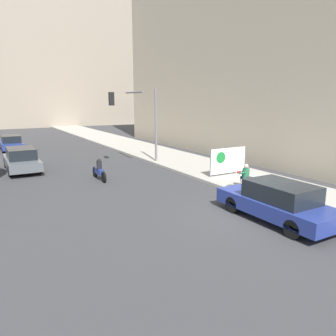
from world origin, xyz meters
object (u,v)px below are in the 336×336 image
traffic_light_pole (139,112)px  motorcycle_on_road (99,171)px  car_on_road_nearest (21,159)px  parked_car_curbside (278,202)px  seated_protester (247,175)px  protest_banner (228,161)px  car_on_road_midblock (11,143)px

traffic_light_pole → motorcycle_on_road: traffic_light_pole is taller
car_on_road_nearest → parked_car_curbside: bearing=-63.4°
seated_protester → protest_banner: (1.15, 2.74, 0.19)m
seated_protester → car_on_road_nearest: size_ratio=0.25×
parked_car_curbside → car_on_road_midblock: 24.66m
seated_protester → car_on_road_nearest: 13.83m
protest_banner → car_on_road_nearest: 12.75m
car_on_road_midblock → motorcycle_on_road: car_on_road_midblock is taller
traffic_light_pole → parked_car_curbside: size_ratio=1.07×
parked_car_curbside → motorcycle_on_road: bearing=111.2°
protest_banner → car_on_road_midblock: (-9.83, 17.37, -0.29)m
seated_protester → traffic_light_pole: size_ratio=0.24×
seated_protester → traffic_light_pole: traffic_light_pole is taller
car_on_road_nearest → motorcycle_on_road: 5.87m
traffic_light_pole → motorcycle_on_road: size_ratio=2.38×
protest_banner → car_on_road_midblock: size_ratio=0.60×
motorcycle_on_road → car_on_road_midblock: bearing=102.7°
parked_car_curbside → car_on_road_midblock: bearing=106.1°
traffic_light_pole → car_on_road_nearest: size_ratio=1.05×
seated_protester → traffic_light_pole: (-1.63, 8.75, 2.80)m
seated_protester → parked_car_curbside: 4.01m
parked_car_curbside → motorcycle_on_road: 10.08m
protest_banner → motorcycle_on_road: bearing=155.0°
traffic_light_pole → motorcycle_on_road: bearing=-142.8°
parked_car_curbside → car_on_road_nearest: 15.82m
parked_car_curbside → protest_banner: bearing=64.7°
parked_car_curbside → car_on_road_nearest: car_on_road_nearest is taller
protest_banner → car_on_road_nearest: size_ratio=0.54×
protest_banner → traffic_light_pole: (-2.78, 6.01, 2.61)m
seated_protester → motorcycle_on_road: 8.00m
protest_banner → parked_car_curbside: bearing=-115.3°
motorcycle_on_road → protest_banner: bearing=-25.0°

